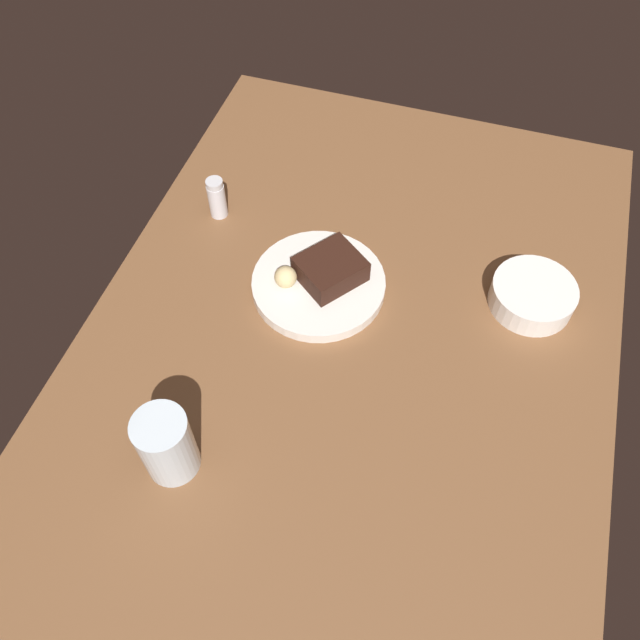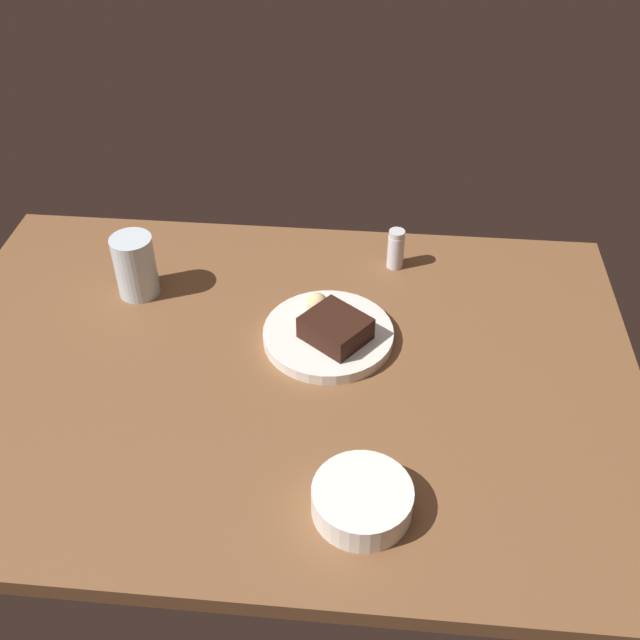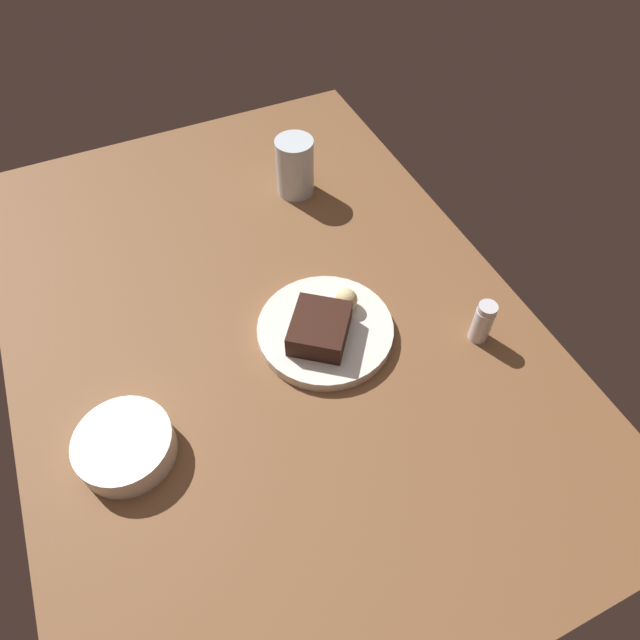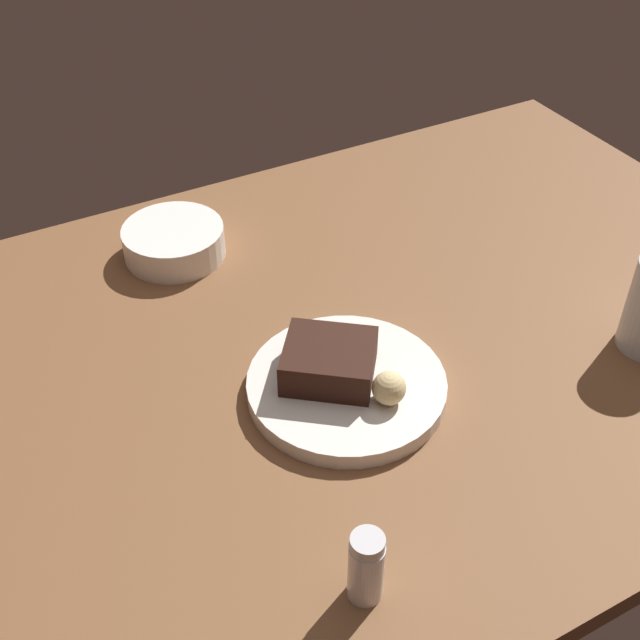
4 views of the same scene
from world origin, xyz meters
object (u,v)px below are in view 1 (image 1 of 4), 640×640
dessert_plate (319,284)px  side_bowl (533,295)px  bread_roll (286,277)px  water_glass (166,445)px  chocolate_cake_slice (330,269)px  salt_shaker (217,198)px

dessert_plate → side_bowl: 35.36cm
bread_roll → water_glass: bearing=-8.7°
water_glass → chocolate_cake_slice: bearing=162.6°
side_bowl → bread_roll: bearing=-76.0°
dessert_plate → bread_roll: size_ratio=6.00×
bread_roll → salt_shaker: (-13.45, -17.80, 0.08)cm
chocolate_cake_slice → bread_roll: 7.56cm
chocolate_cake_slice → side_bowl: bearing=100.6°
bread_roll → side_bowl: (-9.86, 39.48, -1.74)cm
bread_roll → salt_shaker: size_ratio=0.47×
dessert_plate → chocolate_cake_slice: 3.74cm
bread_roll → water_glass: size_ratio=0.32×
bread_roll → water_glass: (33.76, -5.19, 2.04)cm
chocolate_cake_slice → salt_shaker: bearing=-111.8°
salt_shaker → water_glass: (47.21, 12.61, 1.96)cm
bread_roll → side_bowl: size_ratio=0.27×
dessert_plate → chocolate_cake_slice: (-1.35, 1.64, 3.08)cm
salt_shaker → side_bowl: salt_shaker is taller
chocolate_cake_slice → salt_shaker: salt_shaker is taller
dessert_plate → side_bowl: side_bowl is taller
dessert_plate → side_bowl: size_ratio=1.63×
dessert_plate → water_glass: 37.84cm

